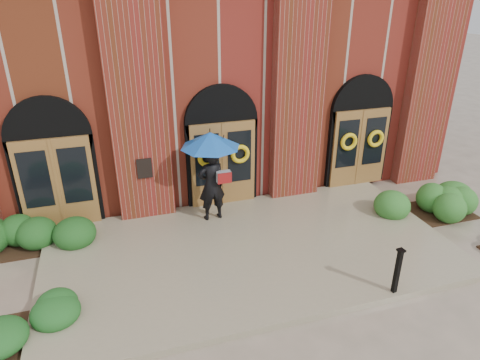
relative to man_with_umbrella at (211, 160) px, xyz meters
name	(u,v)px	position (x,y,z in m)	size (l,w,h in m)	color
ground	(253,256)	(0.55, -1.90, -1.92)	(90.00, 90.00, 0.00)	gray
landing	(251,250)	(0.55, -1.75, -1.85)	(10.00, 5.30, 0.15)	gray
church_building	(181,58)	(0.55, 6.89, 1.58)	(16.20, 12.53, 7.00)	maroon
man_with_umbrella	(211,160)	(0.00, 0.00, 0.00)	(1.73, 1.73, 2.53)	black
metal_post	(397,270)	(2.94, -4.25, -1.21)	(0.16, 0.16, 1.07)	black
hedge_wall_left	(19,234)	(-4.99, 0.30, -1.55)	(2.92, 1.17, 0.75)	#1A4818
hedge_wall_right	(418,204)	(5.75, -1.40, -1.53)	(3.05, 1.22, 0.78)	#296022
hedge_front_left	(19,328)	(-4.55, -3.16, -1.66)	(1.50, 1.29, 0.53)	#1A4C1A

